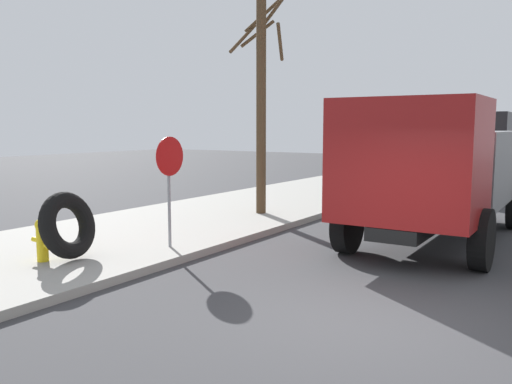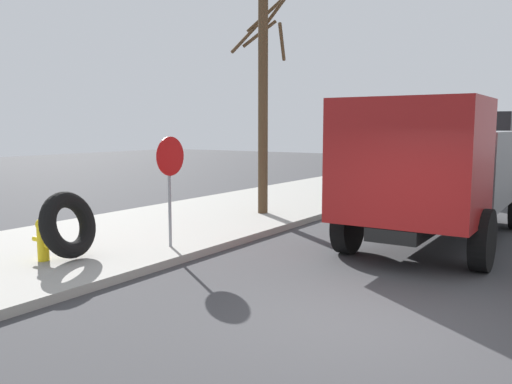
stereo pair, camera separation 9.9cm
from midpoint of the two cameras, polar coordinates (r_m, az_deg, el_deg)
The scene contains 8 objects.
ground_plane at distance 7.16m, azimuth 11.66°, elevation -13.59°, with size 80.00×80.00×0.00m, color #38383A.
sidewalk_curb at distance 11.14m, azimuth -21.46°, elevation -6.09°, with size 36.00×5.00×0.15m, color #99968E.
fire_hydrant at distance 10.11m, azimuth -22.11°, elevation -4.63°, with size 0.23×0.51×0.76m.
loose_tire at distance 10.04m, azimuth -19.72°, elevation -3.35°, with size 1.21×1.21×0.29m, color black.
stop_sign at distance 10.50m, azimuth -9.49°, elevation 2.24°, with size 0.76×0.08×2.17m.
dump_truck_gray at distance 12.25m, azimuth 18.84°, elevation 2.43°, with size 7.03×2.86×3.00m.
dump_truck_blue at distance 22.46m, azimuth 22.65°, elevation 4.15°, with size 7.09×3.01×3.00m.
bare_tree at distance 14.57m, azimuth 0.37°, elevation 10.22°, with size 1.38×1.47×5.92m.
Camera 1 is at (-6.31, -2.34, 2.50)m, focal length 37.47 mm.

